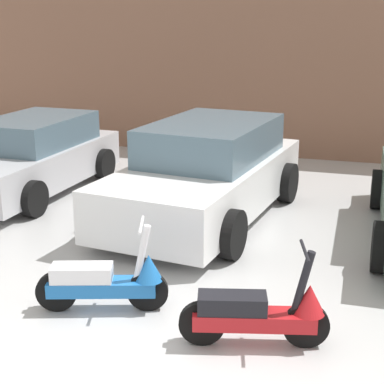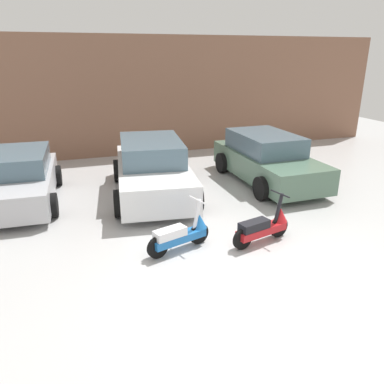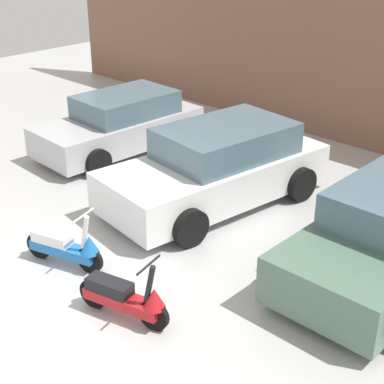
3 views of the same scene
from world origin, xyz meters
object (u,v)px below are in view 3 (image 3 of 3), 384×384
object	(u,v)px
car_rear_left	(121,124)
car_rear_center	(218,167)
scooter_front_left	(67,246)
scooter_front_right	(126,297)

from	to	relation	value
car_rear_left	car_rear_center	xyz separation A→B (m)	(3.26, -0.47, 0.08)
scooter_front_left	scooter_front_right	distance (m)	1.64
scooter_front_right	car_rear_left	size ratio (longest dim) A/B	0.36
scooter_front_left	scooter_front_right	world-z (taller)	scooter_front_right
car_rear_center	car_rear_left	bearing A→B (deg)	-90.78
scooter_front_left	car_rear_left	distance (m)	4.78
car_rear_left	scooter_front_left	bearing A→B (deg)	42.63
car_rear_left	car_rear_center	world-z (taller)	car_rear_center
scooter_front_right	scooter_front_left	bearing A→B (deg)	157.98
scooter_front_left	scooter_front_right	xyz separation A→B (m)	(1.63, -0.22, 0.00)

